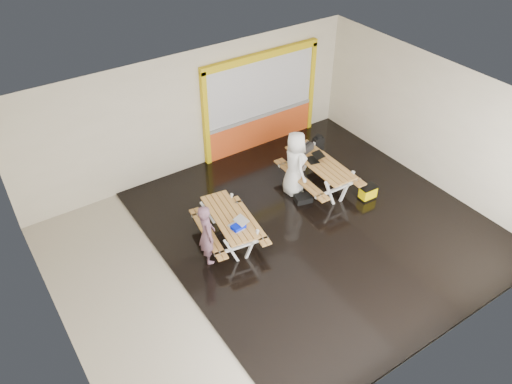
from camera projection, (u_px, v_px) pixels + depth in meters
room at (279, 186)px, 11.03m from camera, size 10.02×8.02×3.52m
deck at (317, 224)px, 12.63m from camera, size 7.50×7.98×0.05m
kiosk at (261, 103)px, 14.78m from camera, size 3.88×0.16×3.00m
picnic_table_left at (229, 222)px, 11.81m from camera, size 1.59×2.12×0.78m
picnic_table_right at (319, 168)px, 13.48m from camera, size 1.56×2.24×0.88m
person_left at (207, 234)px, 11.16m from camera, size 0.49×0.64×1.55m
person_right at (295, 164)px, 13.18m from camera, size 0.79×1.03×1.87m
laptop_left at (238, 225)px, 11.38m from camera, size 0.42×0.39×0.17m
laptop_right at (315, 158)px, 13.38m from camera, size 0.49×0.46×0.18m
blue_pouch at (238, 227)px, 11.34m from camera, size 0.32×0.25×0.09m
toolbox at (307, 148)px, 13.71m from camera, size 0.45×0.32×0.24m
backpack at (318, 143)px, 14.23m from camera, size 0.31×0.22×0.48m
dark_case at (303, 199)px, 13.28m from camera, size 0.50×0.43×0.16m
fluke_bag at (368, 193)px, 13.31m from camera, size 0.46×0.31×0.39m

